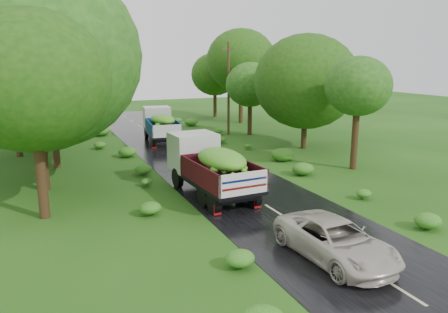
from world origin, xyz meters
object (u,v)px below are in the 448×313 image
truck_near (209,163)px  truck_far (160,123)px  utility_pole (228,88)px  car (335,240)px

truck_near → truck_far: truck_near is taller
truck_near → utility_pole: size_ratio=0.84×
truck_far → utility_pole: size_ratio=0.81×
truck_far → car: (-0.30, -24.06, -0.84)m
truck_far → car: size_ratio=1.35×
car → utility_pole: size_ratio=0.60×
truck_near → truck_far: (1.58, 15.25, -0.09)m
car → truck_near: bearing=95.6°
car → utility_pole: utility_pole is taller
truck_near → truck_far: bearing=81.0°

